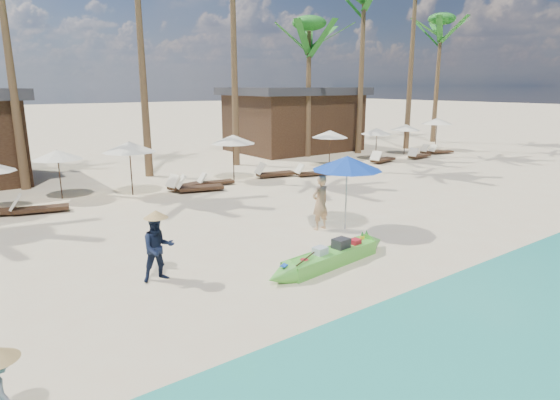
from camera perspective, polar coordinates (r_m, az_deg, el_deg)
ground at (r=11.40m, az=-0.06°, el=-8.98°), size 240.00×240.00×0.00m
wet_sand_strip at (r=8.37m, az=21.84°, el=-19.07°), size 240.00×4.50×0.01m
green_canoe at (r=11.97m, az=6.26°, el=-6.89°), size 4.71×0.94×0.60m
tourist at (r=14.62m, az=4.93°, el=-0.32°), size 0.65×0.45×1.73m
vendor_green at (r=11.14m, az=-14.65°, el=-5.70°), size 0.82×0.67×1.56m
vendor_yellow at (r=7.38m, az=-30.88°, el=-19.05°), size 0.46×0.66×0.93m
blue_umbrella at (r=14.48m, az=8.19°, el=4.47°), size 2.16×2.16×2.33m
resort_parasol_5 at (r=20.41m, az=-25.51°, el=5.01°), size 1.91×1.91×1.97m
lounger_5_left at (r=18.66m, az=-27.52°, el=-0.82°), size 1.96×0.99×0.64m
resort_parasol_6 at (r=20.01m, az=-17.90°, el=6.18°), size 2.15×2.15×2.22m
lounger_6_left at (r=20.75m, az=-11.42°, el=1.83°), size 2.01×0.98×0.65m
lounger_6_right at (r=20.23m, az=-10.06°, el=1.62°), size 2.09×1.12×0.68m
resort_parasol_7 at (r=22.37m, az=-5.74°, el=7.37°), size 2.10×2.10×2.16m
lounger_7_left at (r=21.42m, az=-8.02°, el=2.25°), size 1.70×0.74×0.56m
lounger_7_right at (r=23.13m, az=-0.85°, el=3.34°), size 2.07×0.99×0.68m
resort_parasol_8 at (r=25.85m, az=6.10°, el=8.00°), size 1.99×1.99×2.05m
lounger_8_left at (r=23.45m, az=3.66°, el=3.37°), size 1.76×0.88×0.57m
resort_parasol_9 at (r=29.05m, az=11.72°, el=8.22°), size 1.88×1.88×1.94m
lounger_9_left at (r=25.58m, az=8.74°, el=4.14°), size 1.81×0.57×0.61m
lounger_9_right at (r=28.19m, az=12.31°, el=4.90°), size 2.03×0.95×0.66m
resort_parasol_10 at (r=31.88m, az=15.07°, el=8.55°), size 1.91×1.91×1.97m
lounger_10_left at (r=30.42m, az=16.53°, el=5.25°), size 1.90×0.76×0.63m
lounger_10_right at (r=32.79m, az=17.91°, el=5.71°), size 1.81×0.75×0.60m
resort_parasol_11 at (r=35.05m, az=18.61°, el=9.10°), size 2.15×2.15×2.22m
lounger_11_left at (r=32.95m, az=18.93°, el=5.66°), size 1.78×0.93×0.58m
palm_6 at (r=29.99m, az=3.56°, el=18.79°), size 2.08×2.08×8.51m
palm_7 at (r=32.11m, az=10.18°, el=21.76°), size 2.08×2.08×11.08m
palm_9 at (r=40.09m, az=18.98°, el=18.27°), size 2.08×2.08×9.82m
pavilion_east at (r=33.00m, az=1.66°, el=9.90°), size 8.80×6.60×4.30m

